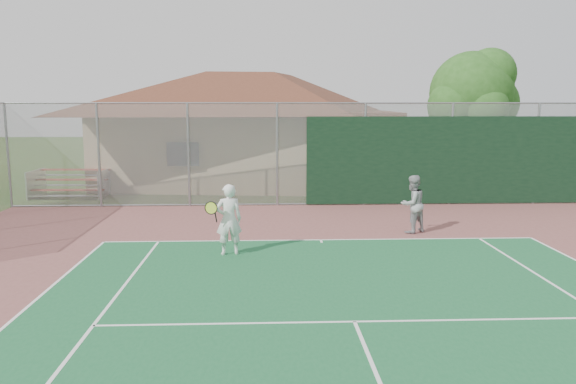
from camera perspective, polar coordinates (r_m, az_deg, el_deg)
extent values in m
cylinder|color=gray|center=(20.97, -26.57, 3.30)|extent=(0.08, 0.08, 3.50)
cylinder|color=gray|center=(19.93, -18.66, 3.52)|extent=(0.08, 0.08, 3.50)
cylinder|color=gray|center=(19.31, -10.07, 3.69)|extent=(0.08, 0.08, 3.50)
cylinder|color=gray|center=(19.13, -1.11, 3.78)|extent=(0.08, 0.08, 3.50)
cylinder|color=gray|center=(19.43, 7.79, 3.78)|extent=(0.08, 0.08, 3.50)
cylinder|color=gray|center=(20.17, 16.22, 3.70)|extent=(0.08, 0.08, 3.50)
cylinder|color=gray|center=(21.32, 23.90, 3.55)|extent=(0.08, 0.08, 3.50)
cylinder|color=gray|center=(19.11, 1.91, 9.03)|extent=(20.00, 0.05, 0.05)
cylinder|color=gray|center=(19.41, 1.86, -1.21)|extent=(20.00, 0.05, 0.05)
cube|color=#999EA0|center=(19.18, 1.88, 3.79)|extent=(20.00, 0.02, 3.50)
cube|color=black|center=(20.15, 16.24, 3.12)|extent=(10.00, 0.04, 3.00)
cube|color=tan|center=(25.36, -3.68, 4.45)|extent=(12.84, 9.30, 3.01)
cube|color=brown|center=(25.29, -3.72, 7.96)|extent=(13.40, 9.85, 0.18)
pyramid|color=brown|center=(25.32, -3.76, 11.94)|extent=(14.13, 10.23, 1.80)
cube|color=black|center=(21.42, 1.46, 2.45)|extent=(0.90, 0.06, 2.11)
cube|color=#983423|center=(22.30, -21.58, 0.19)|extent=(2.77, 0.37, 0.05)
cube|color=#B2B5BA|center=(22.11, -21.75, -0.37)|extent=(2.77, 0.34, 0.04)
cube|color=#983423|center=(22.73, -21.21, 1.18)|extent=(2.77, 0.37, 0.05)
cube|color=#B2B5BA|center=(22.54, -21.37, 0.64)|extent=(2.77, 0.34, 0.04)
cube|color=#983423|center=(23.17, -20.86, 2.14)|extent=(2.77, 0.37, 0.05)
cube|color=#B2B5BA|center=(22.97, -21.01, 1.62)|extent=(2.77, 0.34, 0.04)
cube|color=#B2B5BA|center=(23.19, -24.21, 0.80)|extent=(0.12, 1.66, 1.01)
cube|color=#B2B5BA|center=(22.36, -18.06, 0.87)|extent=(0.12, 1.66, 1.01)
cylinder|color=#372114|center=(25.60, 17.87, 4.16)|extent=(0.39, 0.39, 3.07)
sphere|color=#245119|center=(25.53, 18.13, 9.55)|extent=(3.51, 3.51, 3.51)
sphere|color=#245119|center=(26.19, 19.87, 8.48)|extent=(2.41, 2.41, 2.41)
sphere|color=#245119|center=(24.82, 16.50, 8.39)|extent=(2.19, 2.19, 2.19)
sphere|color=#245119|center=(24.68, 19.34, 8.01)|extent=(1.97, 1.97, 1.97)
sphere|color=#245119|center=(26.24, 16.75, 9.11)|extent=(2.19, 2.19, 2.19)
sphere|color=#245119|center=(25.59, 19.79, 11.19)|extent=(2.19, 2.19, 2.19)
imported|color=white|center=(12.94, -6.03, -2.87)|extent=(0.66, 0.49, 1.64)
imported|color=#979A9C|center=(15.45, 12.52, -1.27)|extent=(0.95, 0.89, 1.56)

